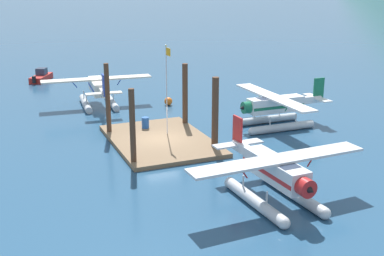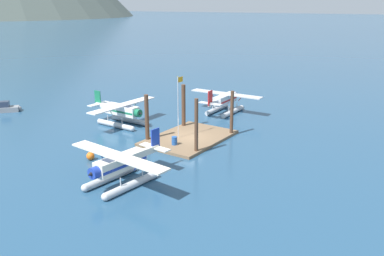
% 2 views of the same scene
% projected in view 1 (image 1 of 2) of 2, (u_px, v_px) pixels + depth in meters
% --- Properties ---
extents(ground_plane, '(1200.00, 1200.00, 0.00)m').
position_uv_depth(ground_plane, '(160.00, 142.00, 37.02)').
color(ground_plane, navy).
extents(dock_platform, '(10.20, 7.01, 0.30)m').
position_uv_depth(dock_platform, '(160.00, 140.00, 36.98)').
color(dock_platform, brown).
rests_on(dock_platform, ground).
extents(piling_near_left, '(0.38, 0.38, 5.68)m').
position_uv_depth(piling_near_left, '(108.00, 100.00, 37.94)').
color(piling_near_left, '#4C3323').
rests_on(piling_near_left, ground).
extents(piling_near_right, '(0.38, 0.38, 5.18)m').
position_uv_depth(piling_near_right, '(133.00, 128.00, 31.66)').
color(piling_near_right, '#4C3323').
rests_on(piling_near_right, ground).
extents(piling_far_left, '(0.45, 0.45, 5.26)m').
position_uv_depth(piling_far_left, '(185.00, 95.00, 40.32)').
color(piling_far_left, '#4C3323').
rests_on(piling_far_left, ground).
extents(piling_far_right, '(0.48, 0.48, 5.33)m').
position_uv_depth(piling_far_right, '(215.00, 114.00, 34.52)').
color(piling_far_right, '#4C3323').
rests_on(piling_far_right, ground).
extents(flagpole, '(0.95, 0.10, 6.86)m').
position_uv_depth(flagpole, '(167.00, 81.00, 36.68)').
color(flagpole, silver).
rests_on(flagpole, dock_platform).
extents(fuel_drum, '(0.62, 0.62, 0.88)m').
position_uv_depth(fuel_drum, '(145.00, 123.00, 39.41)').
color(fuel_drum, '#1E4C99').
rests_on(fuel_drum, dock_platform).
extents(mooring_buoy, '(0.79, 0.79, 0.79)m').
position_uv_depth(mooring_buoy, '(168.00, 101.00, 47.74)').
color(mooring_buoy, orange).
rests_on(mooring_buoy, ground).
extents(seaplane_silver_stbd_fwd, '(7.98, 10.44, 3.84)m').
position_uv_depth(seaplane_silver_stbd_fwd, '(275.00, 176.00, 26.64)').
color(seaplane_silver_stbd_fwd, '#B7BABF').
rests_on(seaplane_silver_stbd_fwd, ground).
extents(seaplane_white_bow_centre, '(10.41, 7.98, 3.84)m').
position_uv_depth(seaplane_white_bow_centre, '(275.00, 109.00, 40.32)').
color(seaplane_white_bow_centre, '#B7BABF').
rests_on(seaplane_white_bow_centre, ground).
extents(seaplane_cream_port_aft, '(7.97, 10.48, 3.84)m').
position_uv_depth(seaplane_cream_port_aft, '(98.00, 90.00, 47.15)').
color(seaplane_cream_port_aft, '#B7BABF').
rests_on(seaplane_cream_port_aft, ground).
extents(boat_red_open_sw, '(4.51, 3.19, 1.50)m').
position_uv_depth(boat_red_open_sw, '(42.00, 77.00, 59.27)').
color(boat_red_open_sw, '#B2231E').
rests_on(boat_red_open_sw, ground).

